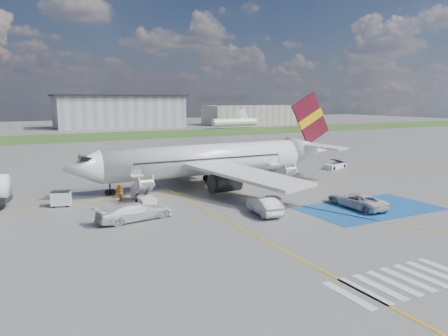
{
  "coord_description": "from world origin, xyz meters",
  "views": [
    {
      "loc": [
        -22.97,
        -35.35,
        11.02
      ],
      "look_at": [
        -1.23,
        6.45,
        3.5
      ],
      "focal_mm": 35.0,
      "sensor_mm": 36.0,
      "label": 1
    }
  ],
  "objects_px": {
    "airliner": "(216,159)",
    "van_white_a": "(356,198)",
    "belt_loader": "(335,166)",
    "van_white_b": "(135,209)",
    "car_silver_b": "(264,206)",
    "gpu_cart": "(61,200)",
    "car_silver_a": "(272,203)"
  },
  "relations": [
    {
      "from": "belt_loader",
      "to": "van_white_b",
      "type": "relative_size",
      "value": 0.94
    },
    {
      "from": "van_white_a",
      "to": "gpu_cart",
      "type": "bearing_deg",
      "value": -27.9
    },
    {
      "from": "belt_loader",
      "to": "van_white_a",
      "type": "relative_size",
      "value": 0.97
    },
    {
      "from": "car_silver_a",
      "to": "van_white_a",
      "type": "xyz_separation_m",
      "value": [
        8.5,
        -2.66,
        0.14
      ]
    },
    {
      "from": "belt_loader",
      "to": "van_white_b",
      "type": "xyz_separation_m",
      "value": [
        -36.76,
        -14.65,
        0.7
      ]
    },
    {
      "from": "car_silver_a",
      "to": "car_silver_b",
      "type": "xyz_separation_m",
      "value": [
        -1.33,
        -0.57,
        -0.02
      ]
    },
    {
      "from": "gpu_cart",
      "to": "car_silver_a",
      "type": "distance_m",
      "value": 21.68
    },
    {
      "from": "gpu_cart",
      "to": "van_white_b",
      "type": "xyz_separation_m",
      "value": [
        5.34,
        -8.6,
        0.35
      ]
    },
    {
      "from": "car_silver_b",
      "to": "belt_loader",
      "type": "bearing_deg",
      "value": -135.19
    },
    {
      "from": "car_silver_b",
      "to": "van_white_a",
      "type": "xyz_separation_m",
      "value": [
        9.83,
        -2.09,
        0.17
      ]
    },
    {
      "from": "belt_loader",
      "to": "car_silver_b",
      "type": "bearing_deg",
      "value": -164.56
    },
    {
      "from": "belt_loader",
      "to": "van_white_b",
      "type": "bearing_deg",
      "value": -178.86
    },
    {
      "from": "car_silver_a",
      "to": "car_silver_b",
      "type": "relative_size",
      "value": 0.99
    },
    {
      "from": "airliner",
      "to": "van_white_a",
      "type": "relative_size",
      "value": 6.88
    },
    {
      "from": "airliner",
      "to": "car_silver_a",
      "type": "relative_size",
      "value": 7.29
    },
    {
      "from": "van_white_a",
      "to": "van_white_b",
      "type": "bearing_deg",
      "value": -14.72
    },
    {
      "from": "gpu_cart",
      "to": "car_silver_a",
      "type": "height_order",
      "value": "car_silver_a"
    },
    {
      "from": "van_white_a",
      "to": "car_silver_b",
      "type": "bearing_deg",
      "value": -11.67
    },
    {
      "from": "belt_loader",
      "to": "car_silver_b",
      "type": "relative_size",
      "value": 1.02
    },
    {
      "from": "airliner",
      "to": "van_white_b",
      "type": "relative_size",
      "value": 6.7
    },
    {
      "from": "airliner",
      "to": "van_white_b",
      "type": "distance_m",
      "value": 17.97
    },
    {
      "from": "gpu_cart",
      "to": "van_white_b",
      "type": "distance_m",
      "value": 10.13
    },
    {
      "from": "gpu_cart",
      "to": "van_white_a",
      "type": "bearing_deg",
      "value": -12.75
    },
    {
      "from": "airliner",
      "to": "gpu_cart",
      "type": "xyz_separation_m",
      "value": [
        -19.15,
        -2.66,
        -2.67
      ]
    },
    {
      "from": "gpu_cart",
      "to": "van_white_a",
      "type": "distance_m",
      "value": 30.36
    },
    {
      "from": "car_silver_b",
      "to": "van_white_b",
      "type": "relative_size",
      "value": 0.93
    },
    {
      "from": "car_silver_a",
      "to": "van_white_b",
      "type": "height_order",
      "value": "van_white_b"
    },
    {
      "from": "airliner",
      "to": "gpu_cart",
      "type": "bearing_deg",
      "value": -172.08
    },
    {
      "from": "belt_loader",
      "to": "van_white_a",
      "type": "height_order",
      "value": "van_white_a"
    },
    {
      "from": "car_silver_b",
      "to": "gpu_cart",
      "type": "bearing_deg",
      "value": -27.17
    },
    {
      "from": "gpu_cart",
      "to": "car_silver_a",
      "type": "bearing_deg",
      "value": -17.18
    },
    {
      "from": "car_silver_a",
      "to": "airliner",
      "type": "bearing_deg",
      "value": -69.01
    }
  ]
}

